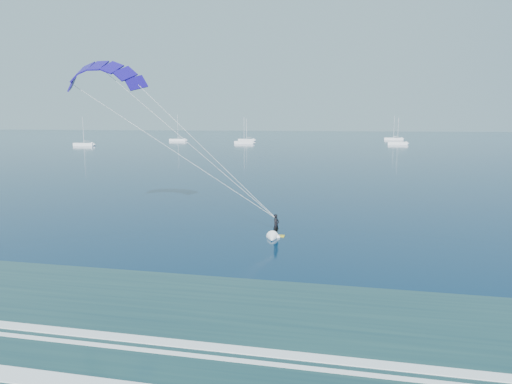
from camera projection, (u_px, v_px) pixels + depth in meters
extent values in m
cube|color=#1E423F|center=(210.00, 365.00, 19.86)|extent=(600.00, 22.00, 0.03)
cube|color=white|center=(220.00, 348.00, 21.31)|extent=(600.00, 0.70, 0.07)
cube|color=gold|center=(276.00, 236.00, 42.06)|extent=(1.59, 0.51, 0.09)
imported|color=black|center=(276.00, 225.00, 41.91)|extent=(0.75, 0.85, 1.96)
cone|color=white|center=(272.00, 239.00, 40.83)|extent=(1.31, 1.74, 1.10)
cube|color=white|center=(84.00, 144.00, 190.97)|extent=(9.00, 2.40, 1.20)
cylinder|color=silver|center=(83.00, 130.00, 190.03)|extent=(0.18, 0.18, 11.00)
cylinder|color=silver|center=(86.00, 141.00, 190.51)|extent=(2.60, 0.12, 0.12)
cube|color=white|center=(244.00, 142.00, 207.84)|extent=(8.77, 2.40, 1.20)
cylinder|color=silver|center=(244.00, 129.00, 206.91)|extent=(0.18, 0.18, 10.84)
cylinder|color=silver|center=(247.00, 139.00, 207.38)|extent=(2.60, 0.12, 0.12)
cube|color=white|center=(247.00, 140.00, 232.79)|extent=(8.39, 2.40, 1.20)
cylinder|color=silver|center=(247.00, 129.00, 231.90)|extent=(0.18, 0.18, 10.16)
cylinder|color=silver|center=(249.00, 137.00, 232.32)|extent=(2.60, 0.12, 0.12)
cube|color=white|center=(397.00, 143.00, 200.62)|extent=(8.37, 2.40, 1.20)
cylinder|color=silver|center=(398.00, 130.00, 199.71)|extent=(0.18, 0.18, 10.46)
cylinder|color=silver|center=(400.00, 140.00, 200.16)|extent=(2.60, 0.12, 0.12)
cube|color=white|center=(393.00, 139.00, 248.80)|extent=(9.87, 2.40, 1.20)
cylinder|color=silver|center=(394.00, 127.00, 247.77)|extent=(0.18, 0.18, 12.06)
cylinder|color=silver|center=(396.00, 136.00, 248.33)|extent=(2.60, 0.12, 0.12)
cube|color=white|center=(178.00, 140.00, 233.20)|extent=(8.87, 2.40, 1.20)
cylinder|color=silver|center=(178.00, 127.00, 232.16)|extent=(0.18, 0.18, 12.15)
cylinder|color=silver|center=(180.00, 137.00, 232.74)|extent=(2.60, 0.12, 0.12)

